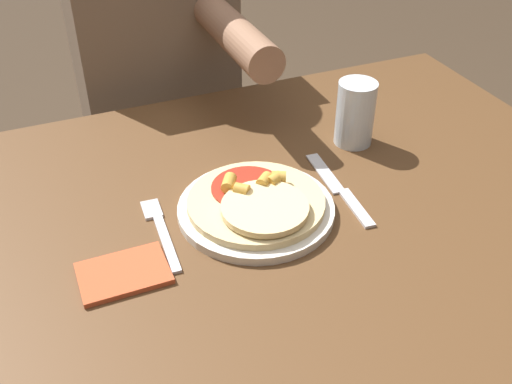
# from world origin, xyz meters

# --- Properties ---
(dining_table) EXTENTS (1.27, 0.94, 0.75)m
(dining_table) POSITION_xyz_m (0.00, 0.00, 0.65)
(dining_table) COLOR brown
(dining_table) RESTS_ON ground_plane
(plate) EXTENTS (0.24, 0.24, 0.01)m
(plate) POSITION_xyz_m (0.02, 0.05, 0.76)
(plate) COLOR silver
(plate) RESTS_ON dining_table
(pizza) EXTENTS (0.21, 0.21, 0.04)m
(pizza) POSITION_xyz_m (0.02, 0.05, 0.77)
(pizza) COLOR #E0C689
(pizza) RESTS_ON plate
(fork) EXTENTS (0.03, 0.18, 0.00)m
(fork) POSITION_xyz_m (-0.13, 0.07, 0.75)
(fork) COLOR silver
(fork) RESTS_ON dining_table
(knife) EXTENTS (0.03, 0.22, 0.00)m
(knife) POSITION_xyz_m (0.17, 0.05, 0.75)
(knife) COLOR silver
(knife) RESTS_ON dining_table
(drinking_glass) EXTENTS (0.07, 0.07, 0.12)m
(drinking_glass) POSITION_xyz_m (0.26, 0.18, 0.81)
(drinking_glass) COLOR silver
(drinking_glass) RESTS_ON dining_table
(napkin) EXTENTS (0.12, 0.09, 0.01)m
(napkin) POSITION_xyz_m (-0.20, -0.01, 0.75)
(napkin) COLOR #C6512D
(napkin) RESTS_ON dining_table
(person_diner) EXTENTS (0.35, 0.52, 1.24)m
(person_diner) POSITION_xyz_m (0.02, 0.65, 0.72)
(person_diner) COLOR #2D2D38
(person_diner) RESTS_ON ground_plane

